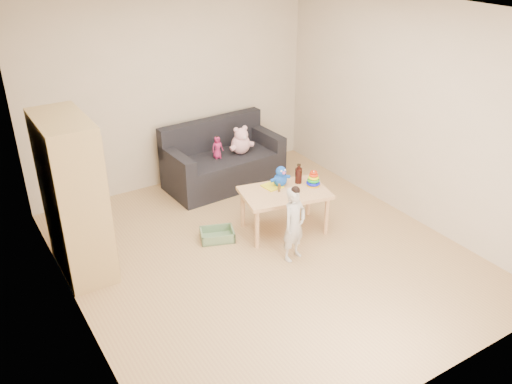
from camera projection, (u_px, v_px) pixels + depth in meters
room at (265, 145)px, 5.41m from camera, size 4.50×4.50×4.50m
wardrobe at (73, 197)px, 5.40m from camera, size 0.47×0.93×1.68m
sofa at (224, 170)px, 7.46m from camera, size 1.60×0.86×0.44m
play_table at (284, 211)px, 6.35m from camera, size 1.09×0.81×0.52m
storage_bin at (217, 235)px, 6.26m from camera, size 0.46×0.40×0.11m
toddler at (294, 225)px, 5.76m from camera, size 0.35×0.28×0.83m
pink_bear at (241, 142)px, 7.34m from camera, size 0.29×0.25×0.33m
doll at (217, 148)px, 7.20m from camera, size 0.16×0.11×0.30m
ring_stacker at (313, 180)px, 6.32m from camera, size 0.16×0.16×0.19m
brown_bottle at (299, 175)px, 6.38m from camera, size 0.08×0.08×0.24m
blue_plush at (280, 176)px, 6.30m from camera, size 0.25×0.22×0.26m
wooden_figure at (279, 188)px, 6.19m from camera, size 0.06×0.05×0.11m
yellow_book at (272, 186)px, 6.33m from camera, size 0.22×0.22×0.02m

